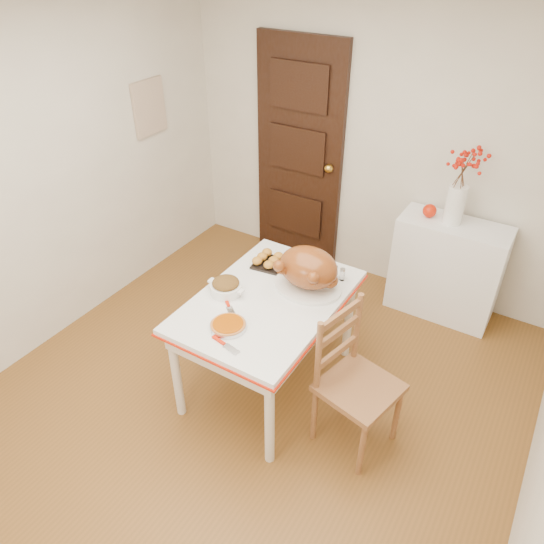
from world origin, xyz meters
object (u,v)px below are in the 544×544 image
Objects in this scene: chair_oak at (360,385)px; pumpkin_pie at (228,325)px; turkey_platter at (308,270)px; kitchen_table at (268,342)px; sideboard at (446,269)px.

chair_oak reaches higher than pumpkin_pie.
chair_oak is 0.87m from pumpkin_pie.
turkey_platter is at bearing 70.07° from chair_oak.
turkey_platter reaches higher than kitchen_table.
turkey_platter is (-0.64, -1.24, 0.49)m from sideboard.
sideboard reaches higher than kitchen_table.
turkey_platter reaches higher than chair_oak.
turkey_platter is 2.12× the size of pumpkin_pie.
kitchen_table is at bearing -121.63° from turkey_platter.
chair_oak is 0.80m from turkey_platter.
sideboard is 3.83× the size of pumpkin_pie.
sideboard is 0.87× the size of chair_oak.
turkey_platter reaches higher than sideboard.
pumpkin_pie is at bearing -97.70° from kitchen_table.
pumpkin_pie is (-0.21, -0.61, -0.12)m from turkey_platter.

